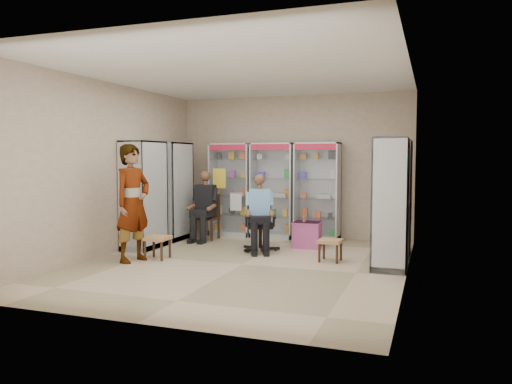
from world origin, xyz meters
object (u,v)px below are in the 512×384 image
(cabinet_left_far, at_px, (173,191))
(office_chair, at_px, (260,223))
(cabinet_right_near, at_px, (391,203))
(standing_man, at_px, (133,203))
(cabinet_back_mid, at_px, (273,190))
(wooden_chair, at_px, (207,217))
(cabinet_back_left, at_px, (232,189))
(woven_stool_b, at_px, (158,248))
(pink_trunk, at_px, (307,235))
(cabinet_right_far, at_px, (396,198))
(cabinet_back_right, at_px, (317,191))
(seated_shopkeeper, at_px, (259,215))
(cabinet_left_near, at_px, (144,195))
(woven_stool_a, at_px, (330,250))

(cabinet_left_far, bearing_deg, office_chair, 74.02)
(office_chair, bearing_deg, cabinet_right_near, -37.88)
(cabinet_right_near, relative_size, office_chair, 1.94)
(standing_man, bearing_deg, cabinet_back_mid, -11.98)
(wooden_chair, height_order, standing_man, standing_man)
(cabinet_back_left, height_order, cabinet_back_mid, same)
(woven_stool_b, bearing_deg, pink_trunk, 42.12)
(cabinet_left_far, xyz_separation_m, woven_stool_b, (0.74, -1.87, -0.81))
(cabinet_back_mid, relative_size, cabinet_right_far, 1.00)
(cabinet_left_far, bearing_deg, standing_man, 12.12)
(cabinet_back_left, xyz_separation_m, wooden_chair, (-0.25, -0.73, -0.53))
(cabinet_right_far, relative_size, cabinet_right_near, 1.00)
(cabinet_back_right, bearing_deg, standing_man, -127.30)
(office_chair, relative_size, pink_trunk, 2.06)
(wooden_chair, distance_m, pink_trunk, 2.18)
(pink_trunk, bearing_deg, office_chair, -138.26)
(cabinet_back_left, height_order, pink_trunk, cabinet_back_left)
(seated_shopkeeper, distance_m, pink_trunk, 1.08)
(cabinet_back_mid, xyz_separation_m, cabinet_right_far, (2.58, -1.13, 0.00))
(standing_man, bearing_deg, woven_stool_b, -29.22)
(cabinet_left_near, bearing_deg, woven_stool_a, 89.93)
(seated_shopkeeper, bearing_deg, cabinet_right_near, -36.75)
(cabinet_back_left, xyz_separation_m, pink_trunk, (1.91, -0.90, -0.76))
(cabinet_back_right, relative_size, cabinet_right_far, 1.00)
(cabinet_left_far, height_order, woven_stool_a, cabinet_left_far)
(pink_trunk, bearing_deg, wooden_chair, 175.57)
(cabinet_left_near, relative_size, wooden_chair, 2.13)
(cabinet_left_near, xyz_separation_m, woven_stool_a, (3.50, -0.00, -0.82))
(cabinet_right_far, distance_m, woven_stool_b, 4.16)
(cabinet_back_right, relative_size, standing_man, 1.04)
(cabinet_back_right, relative_size, woven_stool_b, 5.28)
(cabinet_back_right, height_order, cabinet_left_far, same)
(cabinet_right_far, bearing_deg, cabinet_left_far, 87.43)
(seated_shopkeeper, height_order, pink_trunk, seated_shopkeeper)
(seated_shopkeeper, bearing_deg, office_chair, 68.61)
(cabinet_back_right, relative_size, cabinet_left_far, 1.00)
(cabinet_back_mid, bearing_deg, wooden_chair, -148.69)
(cabinet_back_mid, xyz_separation_m, office_chair, (0.24, -1.54, -0.48))
(cabinet_right_near, bearing_deg, cabinet_back_left, 57.72)
(wooden_chair, bearing_deg, woven_stool_b, -88.47)
(wooden_chair, xyz_separation_m, woven_stool_a, (2.82, -1.30, -0.29))
(cabinet_back_mid, relative_size, wooden_chair, 2.13)
(wooden_chair, bearing_deg, office_chair, -29.25)
(office_chair, relative_size, woven_stool_b, 2.72)
(cabinet_left_near, distance_m, office_chair, 2.23)
(wooden_chair, relative_size, woven_stool_b, 2.48)
(cabinet_back_mid, relative_size, cabinet_left_far, 1.00)
(woven_stool_b, xyz_separation_m, standing_man, (-0.27, -0.30, 0.77))
(cabinet_back_left, distance_m, woven_stool_a, 3.38)
(cabinet_back_left, bearing_deg, seated_shopkeeper, -53.10)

